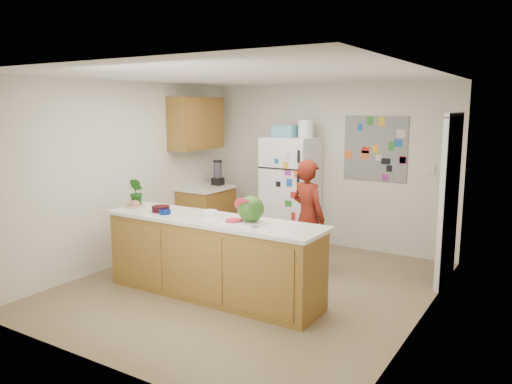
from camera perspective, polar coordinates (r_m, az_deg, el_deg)
The scene contains 26 objects.
floor at distance 6.18m, azimuth -0.63°, elevation -10.77°, with size 4.00×4.50×0.02m, color brown.
wall_back at distance 7.85m, azimuth 8.22°, elevation 2.99°, with size 4.00×0.02×2.50m, color beige.
wall_left at distance 7.13m, azimuth -14.43°, elevation 2.12°, with size 0.02×4.50×2.50m, color beige.
wall_right at distance 5.10m, azimuth 18.82°, elevation -1.01°, with size 0.02×4.50×2.50m, color beige.
ceiling at distance 5.81m, azimuth -0.67°, elevation 13.23°, with size 4.00×4.50×0.02m, color white.
doorway at distance 6.54m, azimuth 21.38°, elevation -0.94°, with size 0.03×0.85×2.04m, color black.
peninsula_base at distance 5.76m, azimuth -5.02°, elevation -7.64°, with size 2.60×0.62×0.88m, color brown.
peninsula_top at distance 5.64m, azimuth -5.09°, elevation -3.17°, with size 2.68×0.70×0.04m, color silver.
side_counter_base at distance 8.06m, azimuth -5.67°, elevation -2.70°, with size 0.60×0.80×0.86m, color brown.
side_counter_top at distance 7.97m, azimuth -5.72°, elevation 0.46°, with size 0.64×0.84×0.04m, color silver.
upper_cabinets at distance 7.92m, azimuth -6.82°, elevation 7.79°, with size 0.35×1.00×0.80m, color brown.
refrigerator at distance 7.76m, azimuth 3.98°, elevation 0.00°, with size 0.75×0.70×1.70m, color silver.
fridge_top_bin at distance 7.70m, azimuth 3.40°, elevation 6.98°, with size 0.35×0.28×0.18m, color #5999B2.
photo_collage at distance 7.53m, azimuth 13.46°, elevation 4.84°, with size 0.95×0.01×0.95m, color slate.
person at distance 6.48m, azimuth 5.98°, elevation -2.86°, with size 0.55×0.36×1.50m, color #5F180E.
blender_appliance at distance 8.11m, azimuth -4.39°, elevation 2.13°, with size 0.14×0.14×0.38m, color black.
cutting_board at distance 5.38m, azimuth -1.25°, elevation -3.47°, with size 0.44×0.33×0.01m, color white.
watermelon at distance 5.33m, azimuth -0.59°, elevation -1.95°, with size 0.28×0.28×0.28m, color #205F14.
watermelon_slice at distance 5.39m, azimuth -2.51°, elevation -3.26°, with size 0.19×0.19×0.02m, color #DE1341.
cherry_bowl at distance 6.05m, azimuth -10.83°, elevation -1.90°, with size 0.21×0.21×0.07m, color black.
white_bowl at distance 5.75m, azimuth -5.34°, elevation -2.41°, with size 0.18×0.18×0.06m, color silver.
cobalt_bowl at distance 5.90m, azimuth -10.35°, elevation -2.26°, with size 0.14×0.14×0.05m, color #01115A.
plate at distance 6.42m, azimuth -13.64°, elevation -1.58°, with size 0.25×0.25×0.02m, color #C5B398.
paper_towel at distance 5.29m, azimuth -1.12°, elevation -3.65°, with size 0.19×0.17×0.02m, color white.
keys at distance 5.18m, azimuth -0.35°, elevation -4.00°, with size 0.09×0.04×0.01m, color gray.
potted_plant at distance 6.41m, azimuth -13.47°, elevation -0.03°, with size 0.20×0.16×0.36m, color #0A440D.
Camera 1 is at (3.10, -4.90, 2.15)m, focal length 35.00 mm.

